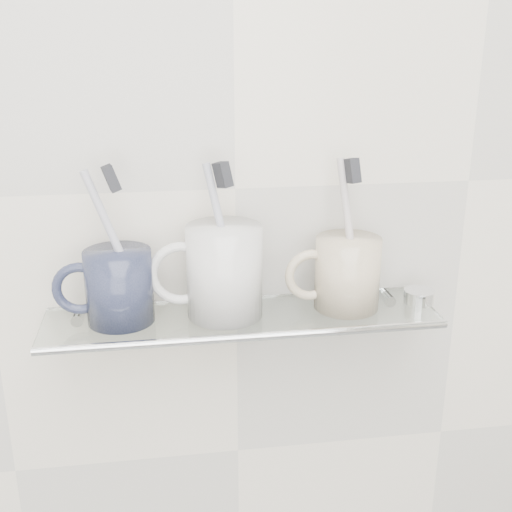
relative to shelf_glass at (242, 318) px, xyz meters
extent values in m
plane|color=silver|center=(0.00, 0.06, 0.15)|extent=(2.50, 0.00, 2.50)
cube|color=silver|center=(0.00, 0.00, 0.00)|extent=(0.50, 0.12, 0.01)
cylinder|color=silver|center=(0.00, -0.06, 0.00)|extent=(0.50, 0.01, 0.01)
cylinder|color=silver|center=(-0.21, 0.05, -0.01)|extent=(0.02, 0.03, 0.02)
cylinder|color=silver|center=(0.21, 0.05, -0.01)|extent=(0.02, 0.03, 0.02)
cylinder|color=#181A33|center=(-0.15, 0.00, 0.05)|extent=(0.09, 0.09, 0.09)
torus|color=#181A33|center=(-0.20, 0.00, 0.05)|extent=(0.07, 0.01, 0.07)
cylinder|color=#ADAABD|center=(-0.15, 0.00, 0.10)|extent=(0.07, 0.01, 0.18)
cube|color=#232429|center=(-0.15, 0.00, 0.19)|extent=(0.02, 0.02, 0.03)
cylinder|color=silver|center=(-0.02, 0.00, 0.06)|extent=(0.12, 0.12, 0.12)
torus|color=silver|center=(-0.07, 0.00, 0.06)|extent=(0.08, 0.01, 0.08)
cylinder|color=#9395A8|center=(-0.02, 0.00, 0.10)|extent=(0.05, 0.03, 0.19)
cube|color=#232429|center=(-0.02, 0.00, 0.19)|extent=(0.03, 0.03, 0.03)
cylinder|color=beige|center=(0.14, 0.00, 0.05)|extent=(0.09, 0.09, 0.09)
torus|color=beige|center=(0.09, 0.00, 0.05)|extent=(0.07, 0.01, 0.07)
cylinder|color=#BDA8A2|center=(0.14, 0.00, 0.10)|extent=(0.03, 0.04, 0.19)
cube|color=#232429|center=(0.14, 0.00, 0.19)|extent=(0.02, 0.03, 0.03)
cylinder|color=silver|center=(0.24, 0.00, 0.01)|extent=(0.04, 0.04, 0.02)
camera|label=1|loc=(-0.09, -0.74, 0.34)|focal=45.00mm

